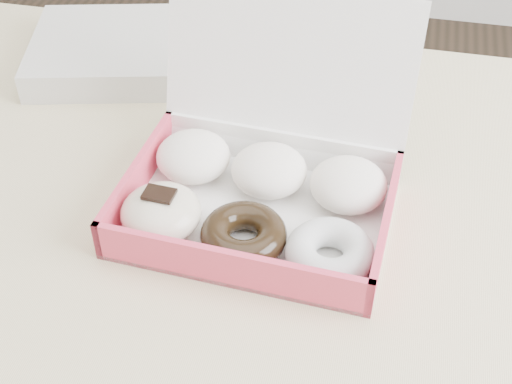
# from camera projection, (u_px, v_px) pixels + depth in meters

# --- Properties ---
(table) EXTENTS (1.20, 0.80, 0.75)m
(table) POSITION_uv_depth(u_px,v_px,m) (285.00, 249.00, 0.90)
(table) COLOR tan
(table) RESTS_ON ground
(donut_box) EXTENTS (0.32, 0.29, 0.22)m
(donut_box) POSITION_uv_depth(u_px,v_px,m) (259.00, 185.00, 0.81)
(donut_box) COLOR white
(donut_box) RESTS_ON table
(newspapers) EXTENTS (0.32, 0.28, 0.04)m
(newspapers) POSITION_uv_depth(u_px,v_px,m) (125.00, 51.00, 1.07)
(newspapers) COLOR silver
(newspapers) RESTS_ON table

